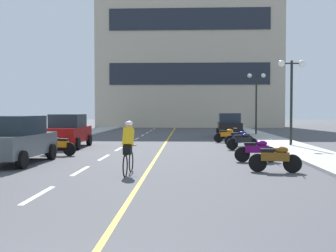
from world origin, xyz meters
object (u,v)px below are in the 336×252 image
Objects in this scene: parked_car_near at (16,140)px; motorcycle_8 at (227,135)px; motorcycle_6 at (243,141)px; parked_car_far at (229,125)px; motorcycle_3 at (275,158)px; motorcycle_7 at (239,138)px; street_lamp_far at (256,89)px; parked_car_mid at (68,131)px; motorcycle_5 at (58,145)px; motorcycle_4 at (257,150)px; cyclist_rider at (128,146)px; street_lamp_mid at (292,82)px.

parked_car_near reaches higher than motorcycle_8.
parked_car_near is at bearing -147.72° from motorcycle_6.
parked_car_near is 19.03m from parked_car_far.
motorcycle_3 is (-0.38, -18.21, -0.44)m from parked_car_far.
parked_car_near is 2.51× the size of motorcycle_7.
motorcycle_3 is (-2.76, -20.41, -3.26)m from street_lamp_far.
parked_car_mid is 4.23m from motorcycle_5.
parked_car_near is at bearing -123.22° from street_lamp_far.
motorcycle_5 is 9.17m from motorcycle_6.
parked_car_mid is (-0.00, 7.00, 0.00)m from parked_car_near.
parked_car_far is at bearing 82.47° from motorcycle_8.
motorcycle_8 is (-0.17, 10.15, 0.00)m from motorcycle_4.
parked_car_near is at bearing 168.72° from motorcycle_3.
parked_car_near is 7.00m from parked_car_mid.
motorcycle_6 is 0.95× the size of cyclist_rider.
motorcycle_7 is 0.96× the size of cyclist_rider.
parked_car_near is 1.01× the size of parked_car_mid.
parked_car_far is 2.54× the size of motorcycle_5.
motorcycle_4 is at bearing 35.79° from cyclist_rider.
cyclist_rider is (4.64, -9.51, -0.03)m from parked_car_mid.
cyclist_rider is at bearing -108.16° from motorcycle_8.
cyclist_rider is (-4.41, -13.46, 0.41)m from motorcycle_8.
street_lamp_mid reaches higher than motorcycle_3.
street_lamp_far is 22.52m from cyclist_rider.
parked_car_near reaches higher than motorcycle_3.
street_lamp_mid is 2.75× the size of motorcycle_3.
street_lamp_far is 19.67m from motorcycle_5.
street_lamp_far reaches higher than motorcycle_6.
motorcycle_4 is 8.75m from motorcycle_5.
street_lamp_far is 18.27m from motorcycle_4.
motorcycle_7 is 11.85m from cyclist_rider.
motorcycle_4 and motorcycle_6 have the same top height.
motorcycle_4 and motorcycle_7 have the same top height.
cyclist_rider is at bearing -105.22° from parked_car_far.
motorcycle_8 is (-0.33, 12.83, 0.00)m from motorcycle_3.
cyclist_rider is at bearing -126.88° from street_lamp_mid.
motorcycle_6 is (9.37, 5.92, -0.44)m from parked_car_near.
motorcycle_5 is at bearing -80.06° from parked_car_mid.
parked_car_mid reaches higher than motorcycle_6.
motorcycle_7 is at bearing 87.85° from motorcycle_4.
motorcycle_5 is 11.62m from motorcycle_8.
street_lamp_far reaches higher than motorcycle_4.
street_lamp_far reaches higher than motorcycle_8.
street_lamp_mid reaches higher than motorcycle_4.
motorcycle_4 is at bearing -89.03° from motorcycle_8.
street_lamp_far reaches higher than motorcycle_3.
motorcycle_4 is (-3.01, -6.82, -3.10)m from street_lamp_mid.
street_lamp_far is at bearing 80.67° from motorcycle_4.
parked_car_near is 9.27m from motorcycle_4.
parked_car_near reaches higher than motorcycle_6.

